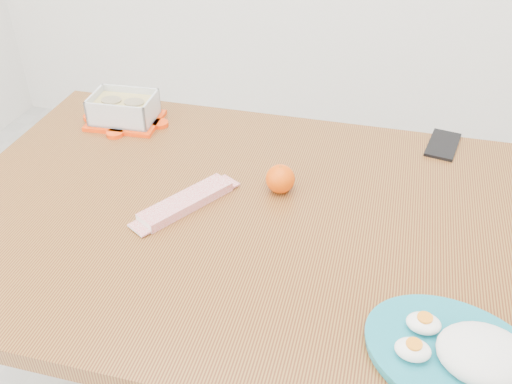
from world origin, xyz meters
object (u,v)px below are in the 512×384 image
(food_container, at_px, (124,109))
(orange_fruit, at_px, (280,179))
(dining_table, at_px, (256,244))
(rice_plate, at_px, (465,352))
(smartphone, at_px, (443,145))

(food_container, distance_m, orange_fruit, 0.53)
(dining_table, distance_m, rice_plate, 0.52)
(food_container, bearing_deg, dining_table, -37.88)
(orange_fruit, relative_size, smartphone, 0.47)
(orange_fruit, relative_size, rice_plate, 0.18)
(orange_fruit, bearing_deg, smartphone, 41.15)
(smartphone, bearing_deg, orange_fruit, -129.86)
(food_container, relative_size, smartphone, 1.43)
(food_container, relative_size, orange_fruit, 3.05)
(rice_plate, bearing_deg, smartphone, 111.64)
(dining_table, bearing_deg, rice_plate, -35.27)
(food_container, bearing_deg, rice_plate, -38.17)
(dining_table, bearing_deg, food_container, 145.34)
(orange_fruit, bearing_deg, dining_table, -105.75)
(smartphone, bearing_deg, food_container, -163.52)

